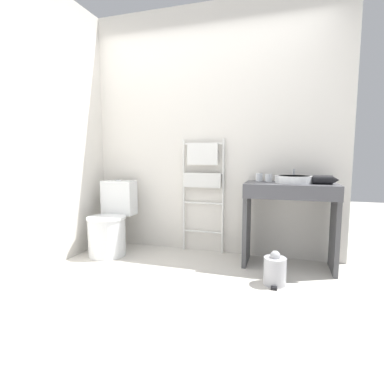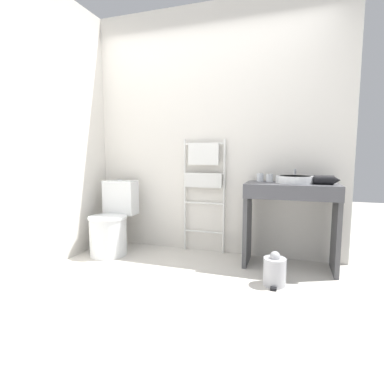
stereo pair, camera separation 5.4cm
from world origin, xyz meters
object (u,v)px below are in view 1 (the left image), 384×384
at_px(toilet, 111,224).
at_px(hair_dryer, 324,180).
at_px(towel_radiator, 203,174).
at_px(cup_near_edge, 269,178).
at_px(sink_basin, 294,179).
at_px(trash_bin, 275,270).
at_px(cup_near_wall, 259,177).

xyz_separation_m(toilet, hair_dryer, (2.18, 0.12, 0.54)).
bearing_deg(towel_radiator, toilet, -160.37).
xyz_separation_m(towel_radiator, cup_near_edge, (0.71, -0.06, -0.02)).
relative_size(sink_basin, trash_bin, 1.21).
height_order(cup_near_edge, hair_dryer, hair_dryer).
bearing_deg(sink_basin, towel_radiator, 170.21).
distance_m(towel_radiator, cup_near_edge, 0.71).
bearing_deg(hair_dryer, trash_bin, -132.24).
relative_size(toilet, hair_dryer, 3.63).
relative_size(sink_basin, cup_near_edge, 4.72).
height_order(toilet, towel_radiator, towel_radiator).
bearing_deg(cup_near_wall, towel_radiator, 176.55).
bearing_deg(cup_near_edge, trash_bin, -80.25).
bearing_deg(cup_near_edge, cup_near_wall, 167.78).
distance_m(cup_near_wall, hair_dryer, 0.63).
distance_m(cup_near_edge, trash_bin, 0.96).
height_order(cup_near_wall, trash_bin, cup_near_wall).
bearing_deg(hair_dryer, towel_radiator, 169.50).
xyz_separation_m(sink_basin, cup_near_wall, (-0.34, 0.13, 0.00)).
bearing_deg(cup_near_wall, toilet, -169.01).
relative_size(towel_radiator, cup_near_edge, 16.96).
xyz_separation_m(cup_near_edge, trash_bin, (0.10, -0.60, -0.74)).
xyz_separation_m(toilet, trash_bin, (1.78, -0.32, -0.20)).
height_order(towel_radiator, sink_basin, towel_radiator).
bearing_deg(towel_radiator, hair_dryer, -10.50).
xyz_separation_m(toilet, towel_radiator, (0.96, 0.34, 0.56)).
distance_m(towel_radiator, trash_bin, 1.30).
distance_m(sink_basin, cup_near_wall, 0.36).
relative_size(toilet, sink_basin, 2.30).
height_order(sink_basin, cup_near_edge, cup_near_edge).
relative_size(towel_radiator, trash_bin, 4.33).
relative_size(toilet, cup_near_wall, 10.07).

